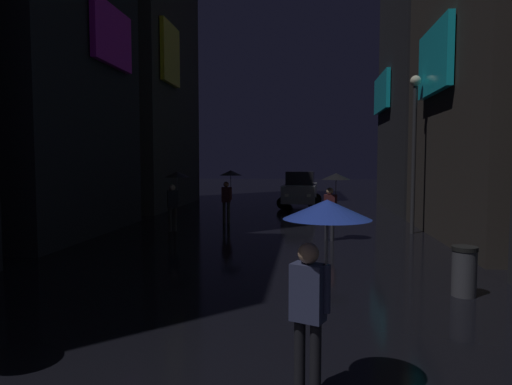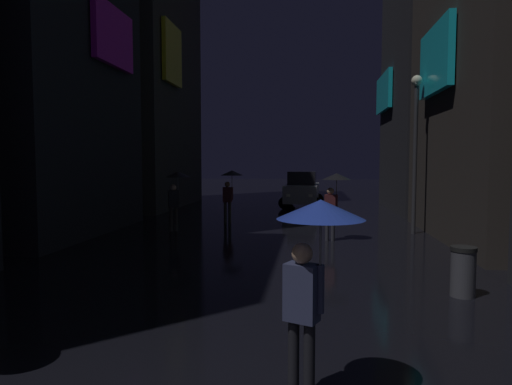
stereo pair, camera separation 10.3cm
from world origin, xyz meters
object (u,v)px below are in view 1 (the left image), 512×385
(pedestrian_foreground_right_black, at_px, (229,182))
(pedestrian_near_crossing_blue, at_px, (321,243))
(car_distant, at_px, (300,190))
(trash_bin, at_px, (464,271))
(pedestrian_foreground_left_black, at_px, (175,184))
(streetlamp_right_far, at_px, (414,135))
(pedestrian_midstreet_left_black, at_px, (334,188))

(pedestrian_foreground_right_black, height_order, pedestrian_near_crossing_blue, same)
(car_distant, relative_size, trash_bin, 4.53)
(pedestrian_foreground_left_black, height_order, car_distant, pedestrian_foreground_left_black)
(pedestrian_foreground_left_black, distance_m, streetlamp_right_far, 8.43)
(car_distant, bearing_deg, pedestrian_midstreet_left_black, -83.39)
(pedestrian_midstreet_left_black, bearing_deg, streetlamp_right_far, 32.00)
(pedestrian_near_crossing_blue, bearing_deg, pedestrian_midstreet_left_black, 85.96)
(pedestrian_foreground_left_black, xyz_separation_m, streetlamp_right_far, (8.25, 0.38, 1.70))
(pedestrian_foreground_right_black, xyz_separation_m, streetlamp_right_far, (6.70, -1.85, 1.70))
(pedestrian_foreground_left_black, bearing_deg, streetlamp_right_far, 2.66)
(pedestrian_midstreet_left_black, bearing_deg, car_distant, 96.61)
(pedestrian_near_crossing_blue, bearing_deg, pedestrian_foreground_left_black, 113.42)
(trash_bin, bearing_deg, pedestrian_midstreet_left_black, 110.16)
(car_distant, bearing_deg, streetlamp_right_far, -65.33)
(trash_bin, bearing_deg, streetlamp_right_far, 84.59)
(car_distant, bearing_deg, trash_bin, -78.45)
(car_distant, distance_m, trash_bin, 16.39)
(pedestrian_foreground_left_black, xyz_separation_m, trash_bin, (7.55, -7.01, -1.20))
(pedestrian_foreground_right_black, height_order, trash_bin, pedestrian_foreground_right_black)
(pedestrian_near_crossing_blue, height_order, car_distant, pedestrian_near_crossing_blue)
(streetlamp_right_far, relative_size, trash_bin, 5.78)
(pedestrian_near_crossing_blue, distance_m, streetlamp_right_far, 12.07)
(pedestrian_foreground_right_black, bearing_deg, pedestrian_foreground_left_black, -124.66)
(pedestrian_foreground_left_black, height_order, pedestrian_near_crossing_blue, same)
(car_distant, xyz_separation_m, streetlamp_right_far, (3.98, -8.67, 2.45))
(pedestrian_midstreet_left_black, bearing_deg, pedestrian_foreground_right_black, 137.58)
(streetlamp_right_far, bearing_deg, trash_bin, -95.41)
(pedestrian_foreground_right_black, height_order, car_distant, pedestrian_foreground_right_black)
(pedestrian_foreground_right_black, bearing_deg, trash_bin, -57.00)
(pedestrian_midstreet_left_black, xyz_separation_m, trash_bin, (2.08, -5.65, -1.20))
(streetlamp_right_far, bearing_deg, pedestrian_foreground_left_black, -177.34)
(car_distant, height_order, streetlamp_right_far, streetlamp_right_far)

